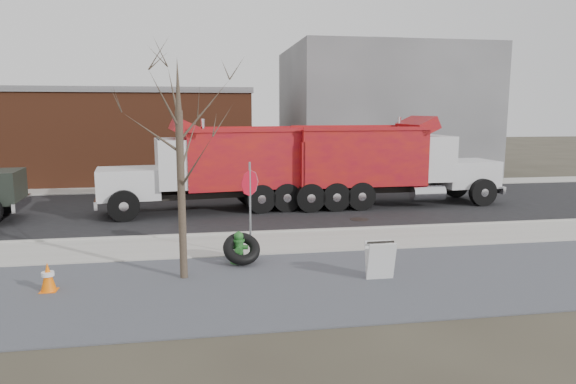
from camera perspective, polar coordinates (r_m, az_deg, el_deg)
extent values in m
plane|color=#383328|center=(15.48, 0.82, -5.94)|extent=(120.00, 120.00, 0.00)
cube|color=slate|center=(12.19, 3.84, -10.03)|extent=(60.00, 5.00, 0.03)
cube|color=#9E9B93|center=(15.71, 0.66, -5.61)|extent=(60.00, 2.50, 0.06)
cube|color=#9E9B93|center=(16.94, -0.12, -4.44)|extent=(60.00, 0.15, 0.11)
cube|color=black|center=(21.55, -2.20, -1.67)|extent=(60.00, 9.40, 0.02)
cube|color=#9E9B93|center=(27.14, -3.75, 0.56)|extent=(60.00, 2.00, 0.06)
cube|color=gray|center=(34.74, 10.24, 8.84)|extent=(12.00, 10.00, 8.00)
cube|color=brown|center=(32.57, -22.62, 5.66)|extent=(20.00, 8.00, 5.00)
cube|color=gray|center=(32.56, -22.90, 10.31)|extent=(20.20, 8.20, 0.30)
cylinder|color=#382D23|center=(12.28, -11.75, -0.50)|extent=(0.18, 0.18, 4.00)
cone|color=#382D23|center=(12.14, -12.15, 11.70)|extent=(0.14, 0.14, 1.20)
cylinder|color=#32742C|center=(13.74, -5.46, -7.78)|extent=(0.46, 0.46, 0.06)
cylinder|color=#32742C|center=(13.65, -5.48, -6.51)|extent=(0.24, 0.24, 0.63)
cylinder|color=#32742C|center=(13.58, -5.50, -5.35)|extent=(0.32, 0.32, 0.05)
sphere|color=#32742C|center=(13.55, -5.51, -4.92)|extent=(0.25, 0.25, 0.25)
cylinder|color=#32742C|center=(13.53, -5.51, -4.49)|extent=(0.05, 0.05, 0.06)
cylinder|color=#32742C|center=(13.65, -6.24, -6.11)|extent=(0.15, 0.14, 0.12)
cylinder|color=#32742C|center=(13.61, -4.74, -6.13)|extent=(0.15, 0.14, 0.12)
cylinder|color=#32742C|center=(13.46, -5.57, -6.41)|extent=(0.18, 0.15, 0.16)
torus|color=black|center=(13.52, -5.17, -6.28)|extent=(1.09, 1.04, 0.85)
cylinder|color=gray|center=(13.92, -4.22, -2.07)|extent=(0.06, 0.06, 2.64)
cylinder|color=#B60D20|center=(13.80, -4.26, 1.01)|extent=(0.52, 0.54, 0.72)
cube|color=silver|center=(12.37, 10.35, -7.62)|extent=(0.66, 0.23, 0.90)
cube|color=silver|center=(12.55, 10.05, -7.38)|extent=(0.66, 0.23, 0.90)
cube|color=black|center=(12.34, 10.26, -5.51)|extent=(0.66, 0.04, 0.04)
cube|color=#FF6B08|center=(12.78, -25.02, -9.96)|extent=(0.35, 0.35, 0.04)
cone|color=#FF6B08|center=(12.68, -25.12, -8.53)|extent=(0.34, 0.34, 0.65)
cylinder|color=white|center=(12.66, -25.14, -8.24)|extent=(0.27, 0.27, 0.09)
cube|color=black|center=(22.45, 10.99, 0.38)|extent=(8.99, 1.12, 0.23)
cube|color=silver|center=(23.96, 19.11, 1.98)|extent=(2.35, 2.10, 1.15)
cube|color=silver|center=(24.51, 21.28, 2.01)|extent=(0.10, 1.84, 1.05)
cube|color=silver|center=(23.00, 15.08, 3.74)|extent=(1.73, 2.45, 1.89)
cube|color=black|center=(23.30, 16.80, 5.02)|extent=(0.10, 2.10, 0.84)
cube|color=#AB1B0E|center=(21.82, 7.77, 3.97)|extent=(5.30, 2.63, 2.31)
cylinder|color=silver|center=(23.52, 12.20, 5.10)|extent=(0.15, 0.15, 2.52)
cylinder|color=black|center=(25.12, 18.14, 0.76)|extent=(1.16, 0.34, 1.15)
cylinder|color=black|center=(23.18, 20.84, -0.03)|extent=(1.16, 0.34, 1.15)
cylinder|color=black|center=(22.60, 3.85, 0.32)|extent=(1.16, 0.34, 1.15)
cylinder|color=black|center=(20.68, 5.26, -0.50)|extent=(1.16, 0.34, 1.15)
cube|color=black|center=(20.85, -7.95, -0.21)|extent=(8.53, 2.05, 0.23)
cube|color=silver|center=(20.50, -17.30, 0.94)|extent=(2.54, 2.32, 1.14)
cube|color=silver|center=(20.53, -20.29, 0.80)|extent=(0.31, 1.81, 1.04)
cube|color=silver|center=(20.50, -12.08, 3.20)|extent=(1.97, 2.59, 1.87)
cube|color=black|center=(20.41, -14.23, 4.56)|extent=(0.33, 2.07, 0.83)
cube|color=#AB1B0E|center=(20.94, -4.38, 3.77)|extent=(5.48, 3.17, 2.29)
cylinder|color=silver|center=(19.58, -9.37, 4.39)|extent=(0.16, 0.16, 2.49)
cylinder|color=black|center=(19.50, -17.78, -1.49)|extent=(1.17, 0.46, 1.14)
cylinder|color=black|center=(21.71, -17.76, -0.46)|extent=(1.17, 0.46, 1.14)
cylinder|color=black|center=(20.50, -0.30, -0.56)|extent=(1.17, 0.46, 1.14)
cylinder|color=black|center=(22.39, -1.80, 0.24)|extent=(1.17, 0.46, 1.14)
cube|color=silver|center=(21.17, -27.78, 0.60)|extent=(0.23, 1.84, 1.05)
cylinder|color=black|center=(22.56, -29.17, -0.81)|extent=(1.18, 0.42, 1.16)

